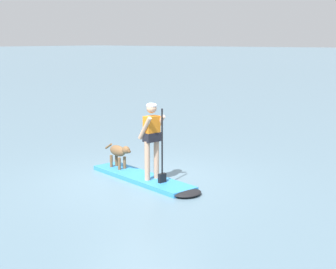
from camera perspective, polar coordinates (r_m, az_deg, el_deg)
name	(u,v)px	position (r m, az deg, el deg)	size (l,w,h in m)	color
ground_plane	(142,180)	(11.21, -3.06, -5.31)	(400.00, 400.00, 0.00)	slate
paddleboard	(148,180)	(11.03, -2.34, -5.31)	(3.31, 1.35, 0.10)	#338CD8
person_paddler	(152,135)	(10.66, -1.86, -0.09)	(0.65, 0.55, 1.70)	tan
dog	(119,152)	(11.77, -5.76, -2.04)	(1.02, 0.34, 0.59)	brown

